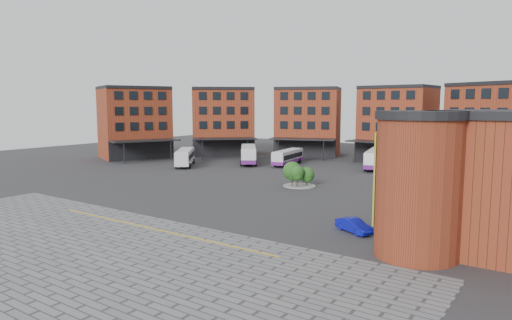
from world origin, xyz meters
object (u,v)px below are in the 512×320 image
Objects in this scene: blue_car at (354,225)px; bus_a at (185,156)px; tree_island at (298,174)px; bus_b at (248,154)px; bus_c at (288,157)px; bus_e at (434,169)px; bus_f at (457,178)px; bus_d at (376,158)px.

bus_a is at bearing 87.98° from blue_car.
bus_a is at bearing 166.42° from tree_island.
bus_c is (7.12, 2.36, -0.26)m from bus_b.
bus_c is 25.73m from bus_e.
bus_f is at bearing -45.53° from bus_b.
blue_car is (-3.18, -25.77, -1.06)m from bus_f.
tree_island is at bearing -74.83° from bus_e.
bus_f reaches higher than bus_c.
bus_c is at bearing -161.81° from bus_f.
bus_d is 40.95m from blue_car.
bus_d is at bearing -152.59° from bus_e.
tree_island is 20.39m from bus_f.
blue_car is (41.80, -22.92, -1.14)m from bus_a.
bus_b is 38.05m from bus_f.
bus_d is at bearing -18.44° from bus_b.
bus_c is (14.58, 11.52, -0.26)m from bus_a.
bus_e is at bearing -21.54° from bus_a.
bus_c is 43.90m from blue_car.
bus_c is at bearing -176.06° from bus_d.
bus_f is at bearing -7.33° from bus_e.
bus_a is 2.64× the size of blue_car.
tree_island is 0.41× the size of bus_b.
bus_a is at bearing -164.54° from bus_d.
bus_c is at bearing 65.04° from blue_car.
bus_e is 0.88× the size of bus_f.
bus_a reaches higher than bus_e.
bus_f is at bearing -33.16° from bus_a.
bus_a is at bearing -150.04° from bus_c.
tree_island reaches higher than blue_car.
blue_car is at bearing -34.72° from bus_e.
bus_b is 1.04× the size of bus_f.
bus_b reaches higher than blue_car.
bus_b is 23.07m from bus_d.
bus_e is 2.49× the size of blue_car.
tree_island is 0.37× the size of bus_d.
bus_d is 12.00m from bus_e.
bus_f is at bearing -24.26° from bus_c.
bus_e is (25.72, -0.54, 0.02)m from bus_c.
bus_d is at bearing 44.26° from blue_car.
bus_f is at bearing 19.68° from blue_car.
bus_b is at bearing 141.12° from tree_island.
bus_b reaches higher than bus_c.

